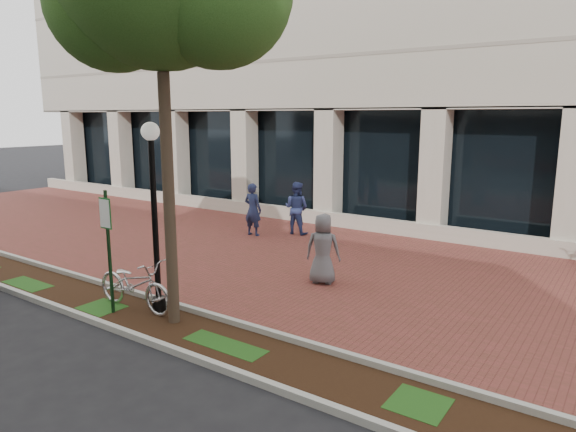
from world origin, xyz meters
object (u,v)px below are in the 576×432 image
Objects in this scene: parking_sign at (108,237)px; pedestrian_mid at (296,208)px; lamppost at (154,207)px; locked_bicycle at (135,284)px; pedestrian_right at (323,249)px; pedestrian_left at (253,210)px.

parking_sign is 8.21m from pedestrian_mid.
lamppost is at bearing 41.67° from parking_sign.
lamppost is 1.85× the size of locked_bicycle.
locked_bicycle is (0.21, 0.42, -1.06)m from parking_sign.
pedestrian_right is at bearing 125.79° from pedestrian_mid.
pedestrian_right is (2.53, 4.10, -0.75)m from parking_sign.
lamppost is (0.69, 0.62, 0.58)m from parking_sign.
parking_sign reaches higher than locked_bicycle.
lamppost is 7.12m from pedestrian_left.
pedestrian_left is at bearing 112.53° from lamppost.
parking_sign is 1.22× the size of locked_bicycle.
parking_sign is 1.42× the size of pedestrian_mid.
lamppost is at bearing 110.12° from pedestrian_left.
pedestrian_left is 1.04× the size of pedestrian_right.
pedestrian_left is (-1.99, 7.09, -0.72)m from parking_sign.
locked_bicycle is (-0.48, -0.21, -1.64)m from lamppost.
pedestrian_right is at bearing -33.87° from locked_bicycle.
pedestrian_mid reaches higher than pedestrian_right.
lamppost reaches higher than pedestrian_right.
pedestrian_left reaches higher than locked_bicycle.
lamppost is at bearing 97.31° from pedestrian_mid.
pedestrian_left is 5.42m from pedestrian_right.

